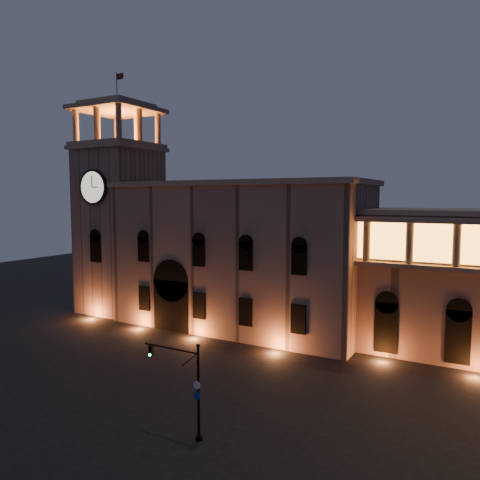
{
  "coord_description": "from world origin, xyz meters",
  "views": [
    {
      "loc": [
        25.34,
        -27.08,
        15.69
      ],
      "look_at": [
        1.26,
        16.0,
        11.19
      ],
      "focal_mm": 35.0,
      "sensor_mm": 36.0,
      "label": 1
    }
  ],
  "objects": [
    {
      "name": "government_building",
      "position": [
        -2.08,
        21.93,
        8.77
      ],
      "size": [
        30.8,
        12.8,
        17.6
      ],
      "color": "#876758",
      "rests_on": "ground"
    },
    {
      "name": "traffic_light",
      "position": [
        8.06,
        -3.04,
        3.36
      ],
      "size": [
        4.66,
        0.49,
        6.39
      ],
      "rotation": [
        0.0,
        0.0,
        -0.01
      ],
      "color": "black",
      "rests_on": "ground"
    },
    {
      "name": "clock_tower",
      "position": [
        -20.5,
        20.98,
        12.5
      ],
      "size": [
        9.8,
        9.8,
        32.4
      ],
      "color": "#876758",
      "rests_on": "ground"
    },
    {
      "name": "ground",
      "position": [
        0.0,
        0.0,
        0.0
      ],
      "size": [
        160.0,
        160.0,
        0.0
      ],
      "primitive_type": "plane",
      "color": "black",
      "rests_on": "ground"
    }
  ]
}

